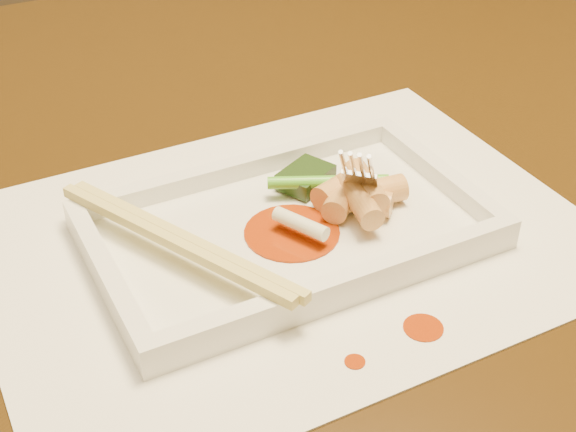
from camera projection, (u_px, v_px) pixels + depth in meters
name	position (u px, v px, depth m)	size (l,w,h in m)	color
table	(257.00, 280.00, 0.67)	(1.40, 0.90, 0.75)	black
placemat	(288.00, 238.00, 0.54)	(0.40, 0.30, 0.00)	white
sauce_splatter_a	(423.00, 328.00, 0.47)	(0.02, 0.02, 0.00)	#A02F04
sauce_splatter_b	(355.00, 362.00, 0.45)	(0.01, 0.01, 0.00)	#A02F04
plate_base	(288.00, 233.00, 0.54)	(0.26, 0.16, 0.01)	white
plate_rim_far	(242.00, 167.00, 0.59)	(0.26, 0.01, 0.01)	white
plate_rim_near	(345.00, 284.00, 0.48)	(0.26, 0.01, 0.01)	white
plate_rim_left	(107.00, 274.00, 0.49)	(0.01, 0.14, 0.01)	white
plate_rim_right	(440.00, 174.00, 0.58)	(0.01, 0.14, 0.01)	white
veg_piece	(306.00, 177.00, 0.58)	(0.04, 0.03, 0.01)	black
scallion_white	(301.00, 224.00, 0.52)	(0.01, 0.01, 0.04)	#EAEACC
scallion_green	(328.00, 182.00, 0.56)	(0.01, 0.01, 0.09)	#3D9B19
chopstick_a	(171.00, 241.00, 0.50)	(0.01, 0.19, 0.01)	#D7C66B
chopstick_b	(183.00, 238.00, 0.50)	(0.01, 0.19, 0.01)	#D7C66B
fork	(369.00, 96.00, 0.53)	(0.09, 0.10, 0.14)	silver
sauce_blob_0	(292.00, 232.00, 0.53)	(0.06, 0.06, 0.00)	#A02F04
rice_cake_0	(340.00, 189.00, 0.56)	(0.02, 0.02, 0.04)	#E0B468
rice_cake_1	(374.00, 193.00, 0.55)	(0.02, 0.02, 0.05)	#E0B468
rice_cake_2	(365.00, 187.00, 0.55)	(0.02, 0.02, 0.05)	#E0B468
rice_cake_3	(342.00, 196.00, 0.55)	(0.02, 0.02, 0.04)	#E0B468
rice_cake_4	(362.00, 200.00, 0.55)	(0.02, 0.02, 0.04)	#E0B468
rice_cake_5	(359.00, 199.00, 0.54)	(0.02, 0.02, 0.05)	#E0B468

